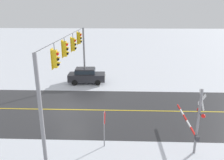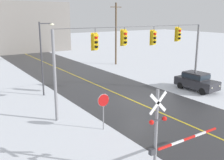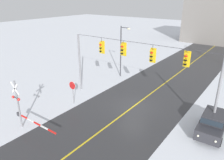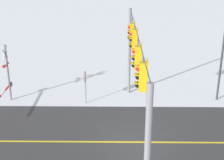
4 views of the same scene
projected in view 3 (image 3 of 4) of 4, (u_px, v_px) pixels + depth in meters
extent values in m
plane|color=silver|center=(134.00, 106.00, 20.74)|extent=(160.00, 160.00, 0.00)
cube|color=#303033|center=(160.00, 87.00, 25.23)|extent=(9.00, 80.00, 0.01)
cube|color=gold|center=(160.00, 87.00, 25.23)|extent=(0.14, 72.00, 0.01)
cylinder|color=gray|center=(80.00, 63.00, 23.48)|extent=(0.20, 0.20, 6.20)
cylinder|color=gray|center=(218.00, 96.00, 15.74)|extent=(0.20, 0.20, 6.20)
cylinder|color=#38383D|center=(136.00, 42.00, 18.48)|extent=(14.00, 0.04, 0.04)
cylinder|color=#38383D|center=(101.00, 40.00, 20.70)|extent=(0.04, 0.04, 0.43)
cube|color=gold|center=(102.00, 48.00, 20.98)|extent=(0.34, 0.28, 1.08)
cube|color=gold|center=(103.00, 47.00, 21.10)|extent=(0.52, 0.03, 1.26)
sphere|color=red|center=(100.00, 45.00, 20.75)|extent=(0.24, 0.24, 0.24)
cube|color=gold|center=(100.00, 44.00, 20.66)|extent=(0.26, 0.16, 0.03)
sphere|color=black|center=(101.00, 48.00, 20.86)|extent=(0.24, 0.24, 0.24)
cube|color=gold|center=(100.00, 47.00, 20.78)|extent=(0.26, 0.16, 0.03)
sphere|color=black|center=(101.00, 51.00, 20.98)|extent=(0.24, 0.24, 0.24)
cube|color=gold|center=(100.00, 50.00, 20.90)|extent=(0.26, 0.16, 0.03)
cylinder|color=#38383D|center=(123.00, 42.00, 19.28)|extent=(0.04, 0.04, 0.26)
cube|color=gold|center=(123.00, 49.00, 19.52)|extent=(0.34, 0.28, 1.08)
cube|color=gold|center=(124.00, 49.00, 19.64)|extent=(0.52, 0.03, 1.26)
sphere|color=red|center=(122.00, 46.00, 19.29)|extent=(0.24, 0.24, 0.24)
cube|color=gold|center=(122.00, 45.00, 19.21)|extent=(0.26, 0.16, 0.03)
sphere|color=black|center=(122.00, 50.00, 19.41)|extent=(0.24, 0.24, 0.24)
cube|color=gold|center=(122.00, 49.00, 19.33)|extent=(0.26, 0.16, 0.03)
sphere|color=black|center=(122.00, 53.00, 19.53)|extent=(0.24, 0.24, 0.24)
cube|color=gold|center=(122.00, 52.00, 19.44)|extent=(0.26, 0.16, 0.03)
cylinder|color=#38383D|center=(153.00, 47.00, 17.68)|extent=(0.04, 0.04, 0.39)
cube|color=gold|center=(152.00, 56.00, 17.95)|extent=(0.34, 0.28, 1.08)
cube|color=gold|center=(153.00, 55.00, 18.07)|extent=(0.52, 0.03, 1.26)
sphere|color=red|center=(152.00, 52.00, 17.72)|extent=(0.24, 0.24, 0.24)
cube|color=gold|center=(151.00, 52.00, 17.64)|extent=(0.26, 0.16, 0.03)
sphere|color=black|center=(151.00, 56.00, 17.84)|extent=(0.24, 0.24, 0.24)
cube|color=gold|center=(151.00, 55.00, 17.76)|extent=(0.26, 0.16, 0.03)
sphere|color=black|center=(151.00, 60.00, 17.96)|extent=(0.24, 0.24, 0.24)
cube|color=gold|center=(151.00, 59.00, 17.87)|extent=(0.26, 0.16, 0.03)
cylinder|color=#38383D|center=(187.00, 51.00, 16.09)|extent=(0.04, 0.04, 0.23)
cube|color=gold|center=(186.00, 59.00, 16.33)|extent=(0.34, 0.28, 1.08)
cube|color=gold|center=(187.00, 59.00, 16.45)|extent=(0.52, 0.03, 1.26)
sphere|color=red|center=(186.00, 56.00, 16.10)|extent=(0.24, 0.24, 0.24)
cube|color=gold|center=(186.00, 55.00, 16.02)|extent=(0.26, 0.16, 0.03)
sphere|color=black|center=(186.00, 60.00, 16.22)|extent=(0.24, 0.24, 0.24)
cube|color=gold|center=(185.00, 59.00, 16.13)|extent=(0.26, 0.16, 0.03)
sphere|color=black|center=(185.00, 64.00, 16.33)|extent=(0.24, 0.24, 0.24)
cube|color=gold|center=(185.00, 63.00, 16.25)|extent=(0.26, 0.16, 0.03)
cylinder|color=gray|center=(73.00, 93.00, 20.87)|extent=(0.07, 0.07, 2.30)
cylinder|color=#B71414|center=(72.00, 85.00, 20.54)|extent=(0.76, 0.03, 0.76)
cylinder|color=white|center=(72.00, 85.00, 20.56)|extent=(0.80, 0.01, 0.80)
cylinder|color=gray|center=(18.00, 105.00, 16.81)|extent=(0.14, 0.14, 4.00)
cube|color=white|center=(15.00, 88.00, 16.27)|extent=(0.98, 0.04, 0.98)
cube|color=white|center=(15.00, 88.00, 16.27)|extent=(0.98, 0.04, 0.98)
cube|color=#38383D|center=(17.00, 98.00, 16.57)|extent=(0.80, 0.06, 0.08)
sphere|color=red|center=(13.00, 97.00, 16.73)|extent=(0.22, 0.22, 0.22)
sphere|color=red|center=(19.00, 100.00, 16.31)|extent=(0.22, 0.22, 0.22)
cube|color=red|center=(24.00, 117.00, 16.81)|extent=(0.83, 0.08, 0.11)
cube|color=white|center=(31.00, 120.00, 16.35)|extent=(0.83, 0.08, 0.11)
cube|color=red|center=(37.00, 124.00, 15.89)|extent=(0.83, 0.08, 0.11)
cube|color=white|center=(44.00, 128.00, 15.43)|extent=(0.83, 0.08, 0.11)
cube|color=red|center=(52.00, 132.00, 14.97)|extent=(0.83, 0.08, 0.11)
cube|color=#38383D|center=(19.00, 114.00, 17.24)|extent=(0.28, 0.20, 0.28)
cube|color=#2D2D33|center=(212.00, 125.00, 16.43)|extent=(1.93, 4.17, 0.80)
cube|color=#2D2D33|center=(214.00, 116.00, 16.29)|extent=(1.59, 2.19, 0.64)
cube|color=#232D38|center=(214.00, 116.00, 16.29)|extent=(1.62, 2.28, 0.40)
sphere|color=#EFEACC|center=(215.00, 142.00, 14.51)|extent=(0.16, 0.16, 0.16)
sphere|color=#EFEACC|center=(198.00, 136.00, 15.11)|extent=(0.16, 0.16, 0.16)
cylinder|color=black|center=(220.00, 142.00, 15.18)|extent=(0.25, 0.65, 0.64)
cylinder|color=black|center=(197.00, 134.00, 16.01)|extent=(0.25, 0.65, 0.64)
cylinder|color=black|center=(204.00, 119.00, 17.97)|extent=(0.25, 0.65, 0.64)
cylinder|color=#38383D|center=(121.00, 52.00, 27.40)|extent=(0.14, 0.14, 6.50)
cylinder|color=#38383D|center=(125.00, 28.00, 25.97)|extent=(1.10, 0.09, 0.09)
ellipsoid|color=beige|center=(129.00, 29.00, 25.70)|extent=(0.44, 0.28, 0.22)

